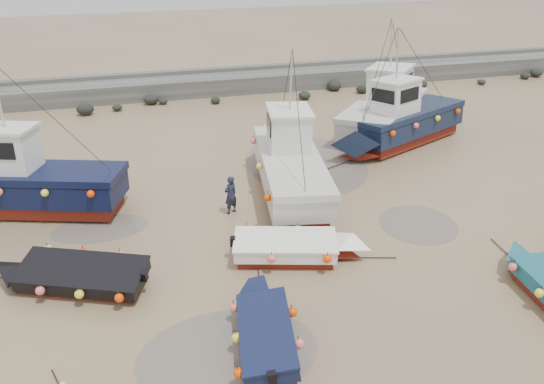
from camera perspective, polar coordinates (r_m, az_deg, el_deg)
The scene contains 14 objects.
ground at distance 18.97m, azimuth 5.85°, elevation -8.39°, with size 120.00×120.00×0.00m, color #977D57.
seawall at distance 38.23m, azimuth -5.23°, elevation 11.54°, with size 60.00×4.92×1.50m.
puddle_a at distance 15.86m, azimuth -4.77°, elevation -16.90°, with size 5.25×5.25×0.01m, color #635B51.
puddle_b at distance 22.31m, azimuth 15.44°, elevation -3.35°, with size 3.14×3.14×0.01m, color #635B51.
puddle_c at distance 22.31m, azimuth -18.02°, elevation -3.75°, with size 3.84×3.84×0.01m, color #635B51.
puddle_d at distance 26.91m, azimuth 3.63°, elevation 3.15°, with size 6.01×6.01×0.01m, color #635B51.
dinghy_1 at distance 15.81m, azimuth -0.47°, elevation -14.23°, with size 2.25×5.62×1.43m.
dinghy_4 at distance 19.08m, azimuth -20.59°, elevation -8.06°, with size 6.36×3.43×1.43m.
dinghy_5 at distance 19.20m, azimuth 2.54°, elevation -5.79°, with size 5.93×2.88×1.43m.
cabin_boat_0 at distance 24.21m, azimuth -25.31°, elevation 0.99°, with size 10.05×4.71×6.22m.
cabin_boat_1 at distance 23.80m, azimuth 1.71°, elevation 3.30°, with size 3.70×10.68×6.22m.
cabin_boat_2 at distance 29.44m, azimuth 13.65°, elevation 7.41°, with size 9.74×5.62×6.22m.
cabin_boat_3 at distance 31.36m, azimuth 12.44°, elevation 8.76°, with size 8.26×8.58×6.22m.
person at distance 22.39m, azimuth -4.40°, elevation -2.24°, with size 0.62×0.41×1.70m, color #1B2036.
Camera 1 is at (-5.59, -14.35, 11.08)m, focal length 35.00 mm.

